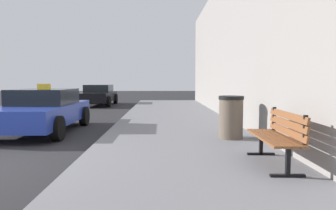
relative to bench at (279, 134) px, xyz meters
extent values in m
cube|color=slate|center=(-1.39, 0.50, -0.58)|extent=(4.00, 32.00, 0.15)
cube|color=gray|center=(0.81, 0.50, 2.13)|extent=(0.70, 32.00, 5.58)
cube|color=brown|center=(-0.28, 0.01, -0.06)|extent=(0.15, 1.54, 0.04)
cube|color=brown|center=(-0.15, 0.00, -0.06)|extent=(0.15, 1.54, 0.04)
cube|color=brown|center=(-0.03, 0.00, -0.06)|extent=(0.15, 1.54, 0.04)
cube|color=brown|center=(0.10, 0.00, -0.06)|extent=(0.15, 1.54, 0.04)
cube|color=brown|center=(0.13, 0.00, 0.04)|extent=(0.10, 1.54, 0.11)
cube|color=brown|center=(0.13, 0.00, 0.17)|extent=(0.10, 1.54, 0.11)
cube|color=brown|center=(0.13, 0.00, 0.30)|extent=(0.10, 1.54, 0.11)
cube|color=black|center=(-0.11, -0.65, -0.28)|extent=(0.06, 0.06, 0.45)
cube|color=black|center=(-0.11, -0.65, -0.49)|extent=(0.50, 0.08, 0.04)
cube|color=black|center=(0.12, -0.65, 0.16)|extent=(0.05, 0.05, 0.44)
cube|color=black|center=(-0.07, 0.65, -0.28)|extent=(0.06, 0.06, 0.45)
cube|color=black|center=(-0.07, 0.65, -0.49)|extent=(0.50, 0.08, 0.04)
cube|color=black|center=(0.16, 0.64, 0.16)|extent=(0.05, 0.05, 0.44)
cylinder|color=brown|center=(-0.26, 2.30, -0.04)|extent=(0.56, 0.56, 0.93)
cylinder|color=black|center=(-0.26, 2.30, 0.46)|extent=(0.59, 0.59, 0.08)
cube|color=#233899|center=(-5.44, 4.16, -0.11)|extent=(1.80, 4.18, 0.55)
cube|color=black|center=(-5.44, 4.37, 0.39)|extent=(1.58, 1.88, 0.45)
cube|color=yellow|center=(-5.44, 4.37, 0.69)|extent=(0.36, 0.14, 0.16)
cylinder|color=black|center=(-4.54, 2.82, -0.34)|extent=(0.22, 0.64, 0.64)
cylinder|color=black|center=(-4.54, 5.50, -0.34)|extent=(0.22, 0.64, 0.64)
cylinder|color=black|center=(-6.34, 5.50, -0.34)|extent=(0.22, 0.64, 0.64)
cube|color=black|center=(-5.82, 14.00, -0.11)|extent=(1.72, 4.21, 0.55)
cube|color=black|center=(-5.82, 14.21, 0.39)|extent=(1.51, 1.89, 0.45)
cylinder|color=black|center=(-4.96, 12.65, -0.34)|extent=(0.22, 0.64, 0.64)
cylinder|color=black|center=(-6.68, 12.65, -0.34)|extent=(0.22, 0.64, 0.64)
cylinder|color=black|center=(-4.96, 15.34, -0.34)|extent=(0.22, 0.64, 0.64)
cylinder|color=black|center=(-6.68, 15.34, -0.34)|extent=(0.22, 0.64, 0.64)
camera|label=1|loc=(-1.91, -4.85, 0.86)|focal=32.56mm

